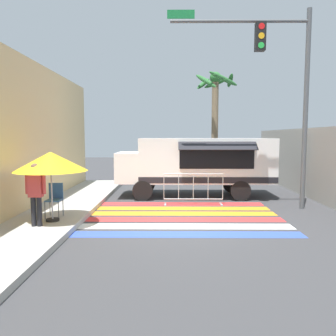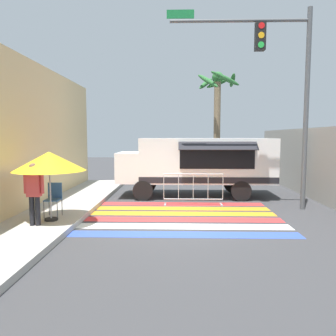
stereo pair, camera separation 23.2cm
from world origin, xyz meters
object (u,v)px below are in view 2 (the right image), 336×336
food_truck (194,162)px  patio_umbrella (49,161)px  palm_tree (217,107)px  vendor_person (34,190)px  barricade_front (193,189)px  folding_chair (54,196)px  traffic_signal_pole (280,74)px

food_truck → patio_umbrella: food_truck is taller
patio_umbrella → palm_tree: palm_tree is taller
vendor_person → barricade_front: size_ratio=0.75×
patio_umbrella → palm_tree: bearing=57.5°
barricade_front → palm_tree: bearing=75.2°
vendor_person → palm_tree: palm_tree is taller
patio_umbrella → barricade_front: (4.08, 2.97, -1.23)m
patio_umbrella → folding_chair: patio_umbrella is taller
folding_chair → patio_umbrella: bearing=-58.9°
food_truck → folding_chair: size_ratio=6.50×
vendor_person → patio_umbrella: bearing=70.0°
patio_umbrella → food_truck: bearing=48.0°
folding_chair → vendor_person: (-0.12, -1.03, 0.34)m
vendor_person → food_truck: bearing=51.9°
vendor_person → palm_tree: (5.85, 9.37, 2.98)m
food_truck → vendor_person: bearing=-130.4°
food_truck → patio_umbrella: 6.30m
folding_chair → palm_tree: palm_tree is taller
food_truck → patio_umbrella: size_ratio=3.23×
folding_chair → barricade_front: bearing=50.7°
vendor_person → barricade_front: 5.57m
traffic_signal_pole → vendor_person: 8.40m
patio_umbrella → palm_tree: size_ratio=0.33×
food_truck → traffic_signal_pole: size_ratio=0.95×
food_truck → barricade_front: (-0.13, -1.70, -0.87)m
traffic_signal_pole → patio_umbrella: traffic_signal_pole is taller
traffic_signal_pole → folding_chair: traffic_signal_pole is taller
folding_chair → vendor_person: bearing=-76.6°
barricade_front → palm_tree: (1.55, 5.86, 3.49)m
traffic_signal_pole → folding_chair: size_ratio=6.84×
food_truck → barricade_front: 1.91m
food_truck → palm_tree: 5.12m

